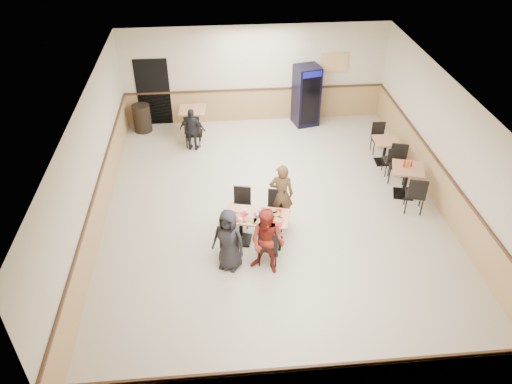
{
  "coord_description": "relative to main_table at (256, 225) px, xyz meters",
  "views": [
    {
      "loc": [
        -1.3,
        -9.33,
        7.28
      ],
      "look_at": [
        -0.48,
        -0.5,
        1.03
      ],
      "focal_mm": 35.0,
      "sensor_mm": 36.0,
      "label": 1
    }
  ],
  "objects": [
    {
      "name": "lone_diner",
      "position": [
        -1.42,
        4.22,
        0.14
      ],
      "size": [
        0.79,
        0.48,
        1.26
      ],
      "primitive_type": "imported",
      "rotation": [
        0.0,
        0.0,
        2.89
      ],
      "color": "black",
      "rests_on": "ground"
    },
    {
      "name": "side_table_near",
      "position": [
        3.84,
        1.46,
        0.04
      ],
      "size": [
        0.93,
        0.93,
        0.8
      ],
      "rotation": [
        0.0,
        0.0,
        -0.29
      ],
      "color": "black",
      "rests_on": "ground"
    },
    {
      "name": "room_shell",
      "position": [
        2.29,
        3.5,
        0.09
      ],
      "size": [
        10.0,
        10.0,
        10.0
      ],
      "color": "silver",
      "rests_on": "ground"
    },
    {
      "name": "back_table",
      "position": [
        -1.42,
        5.15,
        0.05
      ],
      "size": [
        0.8,
        0.8,
        0.82
      ],
      "rotation": [
        0.0,
        0.0,
        -0.04
      ],
      "color": "black",
      "rests_on": "ground"
    },
    {
      "name": "side_table_far_chair_north",
      "position": [
        3.79,
        3.57,
        -0.05
      ],
      "size": [
        0.43,
        0.43,
        0.89
      ],
      "primitive_type": null,
      "rotation": [
        0.0,
        0.0,
        -0.04
      ],
      "color": "black",
      "rests_on": "ground"
    },
    {
      "name": "pepsi_cooler",
      "position": [
        2.04,
        5.54,
        0.44
      ],
      "size": [
        0.83,
        0.84,
        1.86
      ],
      "rotation": [
        0.0,
        0.0,
        0.21
      ],
      "color": "black",
      "rests_on": "ground"
    },
    {
      "name": "tabletop_clutter",
      "position": [
        0.03,
        -0.07,
        0.27
      ],
      "size": [
        1.23,
        0.69,
        0.12
      ],
      "rotation": [
        0.0,
        0.0,
        -0.24
      ],
      "color": "#AA0B10",
      "rests_on": "main_table"
    },
    {
      "name": "side_table_near_chair_south",
      "position": [
        3.84,
        0.83,
        0.01
      ],
      "size": [
        0.58,
        0.58,
        1.01
      ],
      "primitive_type": null,
      "rotation": [
        0.0,
        0.0,
        2.85
      ],
      "color": "black",
      "rests_on": "ground"
    },
    {
      "name": "diner_woman_right",
      "position": [
        0.13,
        -0.89,
        0.26
      ],
      "size": [
        0.91,
        0.85,
        1.5
      ],
      "primitive_type": "imported",
      "rotation": [
        0.0,
        0.0,
        -0.49
      ],
      "color": "maroon",
      "rests_on": "ground"
    },
    {
      "name": "main_table",
      "position": [
        0.0,
        0.0,
        0.0
      ],
      "size": [
        1.5,
        1.0,
        0.74
      ],
      "rotation": [
        0.0,
        0.0,
        -0.24
      ],
      "color": "black",
      "rests_on": "ground"
    },
    {
      "name": "trash_bin",
      "position": [
        -2.97,
        5.5,
        -0.07
      ],
      "size": [
        0.53,
        0.53,
        0.84
      ],
      "primitive_type": "cylinder",
      "color": "black",
      "rests_on": "ground"
    },
    {
      "name": "side_table_far",
      "position": [
        3.79,
        3.01,
        -0.02
      ],
      "size": [
        0.68,
        0.68,
        0.7
      ],
      "rotation": [
        0.0,
        0.0,
        -0.04
      ],
      "color": "black",
      "rests_on": "ground"
    },
    {
      "name": "side_table_near_chair_north",
      "position": [
        3.84,
        2.1,
        0.01
      ],
      "size": [
        0.58,
        0.58,
        1.01
      ],
      "primitive_type": null,
      "rotation": [
        0.0,
        0.0,
        -0.29
      ],
      "color": "black",
      "rests_on": "ground"
    },
    {
      "name": "diner_woman_left",
      "position": [
        -0.63,
        -0.71,
        0.22
      ],
      "size": [
        0.82,
        0.71,
        1.42
      ],
      "primitive_type": "imported",
      "rotation": [
        0.0,
        0.0,
        -0.45
      ],
      "color": "black",
      "rests_on": "ground"
    },
    {
      "name": "back_table_chair_lone",
      "position": [
        -1.42,
        4.5,
        0.03
      ],
      "size": [
        0.5,
        0.5,
        1.04
      ],
      "primitive_type": null,
      "rotation": [
        0.0,
        0.0,
        3.1
      ],
      "color": "black",
      "rests_on": "ground"
    },
    {
      "name": "side_table_far_chair_south",
      "position": [
        3.79,
        2.45,
        -0.05
      ],
      "size": [
        0.43,
        0.43,
        0.89
      ],
      "primitive_type": null,
      "rotation": [
        0.0,
        0.0,
        3.1
      ],
      "color": "black",
      "rests_on": "ground"
    },
    {
      "name": "diner_man_opposite",
      "position": [
        0.63,
        0.71,
        0.27
      ],
      "size": [
        0.61,
        0.45,
        1.52
      ],
      "primitive_type": "imported",
      "rotation": [
        0.0,
        0.0,
        2.98
      ],
      "color": "#503A22",
      "rests_on": "ground"
    },
    {
      "name": "ground",
      "position": [
        0.51,
        0.95,
        -0.49
      ],
      "size": [
        10.0,
        10.0,
        0.0
      ],
      "primitive_type": "plane",
      "color": "beige",
      "rests_on": "ground"
    },
    {
      "name": "condiment_caddy",
      "position": [
        3.81,
        1.51,
        0.39
      ],
      "size": [
        0.23,
        0.06,
        0.2
      ],
      "color": "red",
      "rests_on": "side_table_near"
    },
    {
      "name": "main_chairs",
      "position": [
        -0.05,
        0.01,
        -0.02
      ],
      "size": [
        1.57,
        1.86,
        0.93
      ],
      "rotation": [
        0.0,
        0.0,
        -0.24
      ],
      "color": "black",
      "rests_on": "ground"
    }
  ]
}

